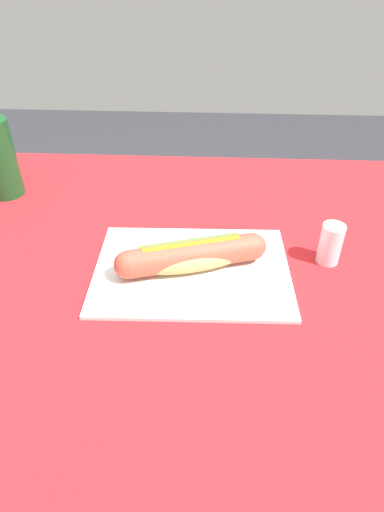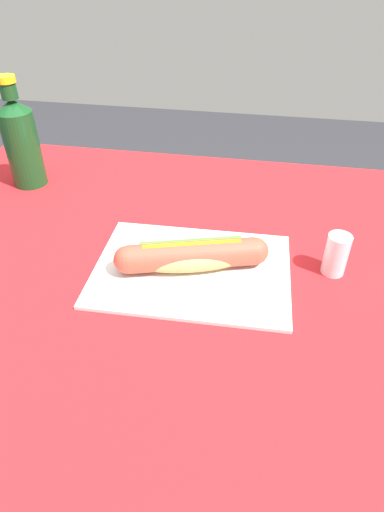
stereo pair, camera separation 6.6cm
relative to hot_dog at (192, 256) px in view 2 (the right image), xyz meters
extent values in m
cylinder|color=brown|center=(-0.44, 0.31, -0.43)|extent=(0.07, 0.07, 0.73)
cube|color=brown|center=(0.02, -0.06, -0.05)|extent=(1.08, 0.90, 0.03)
cube|color=red|center=(0.02, -0.06, -0.03)|extent=(1.14, 0.96, 0.00)
cube|color=silver|center=(0.00, 0.00, -0.03)|extent=(0.31, 0.23, 0.01)
ellipsoid|color=tan|center=(0.00, 0.00, 0.00)|extent=(0.19, 0.10, 0.04)
cylinder|color=#BC4C38|center=(0.00, 0.00, 0.00)|extent=(0.20, 0.10, 0.04)
sphere|color=#BC4C38|center=(0.09, 0.03, 0.00)|extent=(0.04, 0.04, 0.04)
sphere|color=#BC4C38|center=(-0.09, -0.03, 0.00)|extent=(0.04, 0.04, 0.04)
cube|color=yellow|center=(0.00, 0.00, 0.02)|extent=(0.15, 0.05, 0.00)
cylinder|color=#568433|center=(0.00, 0.01, 0.01)|extent=(0.16, 0.06, 0.02)
cylinder|color=#14471E|center=(-0.39, 0.23, 0.05)|extent=(0.07, 0.07, 0.15)
cone|color=#14471E|center=(-0.39, 0.23, 0.13)|extent=(0.07, 0.07, 0.02)
cylinder|color=#14471E|center=(-0.39, 0.23, 0.16)|extent=(0.03, 0.03, 0.03)
cylinder|color=yellow|center=(-0.39, 0.23, 0.18)|extent=(0.04, 0.04, 0.01)
cylinder|color=silver|center=(0.22, 0.04, 0.00)|extent=(0.04, 0.04, 0.07)
camera|label=1|loc=(0.03, -0.52, 0.40)|focal=30.06mm
camera|label=2|loc=(0.09, -0.51, 0.40)|focal=30.06mm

